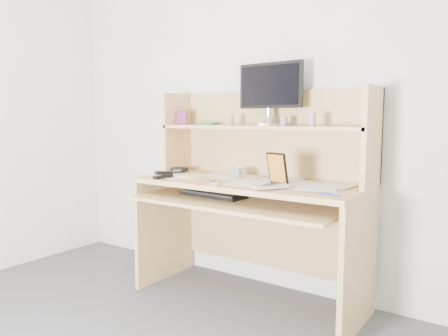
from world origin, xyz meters
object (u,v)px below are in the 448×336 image
Objects in this scene: tv_remote at (271,187)px; game_case at (277,168)px; desk at (255,188)px; keyboard at (213,194)px; monitor at (270,92)px.

game_case reaches higher than tv_remote.
desk is 0.40m from tv_remote.
desk is 3.19× the size of keyboard.
keyboard is 0.73m from monitor.
desk is 3.11× the size of monitor.
desk reaches higher than tv_remote.
keyboard is at bearing -160.54° from game_case.
monitor is at bearing 152.24° from tv_remote.
keyboard is 0.97× the size of monitor.
desk is 7.76× the size of game_case.
tv_remote is 0.17m from game_case.
tv_remote is at bearing -8.59° from keyboard.
keyboard is 0.46m from game_case.
game_case is 0.40× the size of monitor.
tv_remote is (0.46, -0.10, 0.10)m from keyboard.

